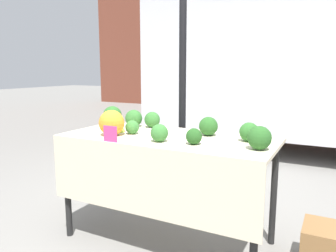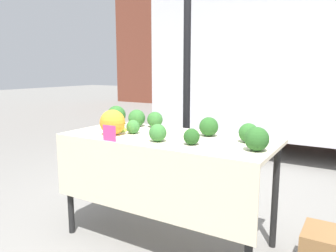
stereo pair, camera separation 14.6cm
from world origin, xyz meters
The scene contains 18 objects.
ground_plane centered at (0.00, 0.00, 0.00)m, with size 40.00×40.00×0.00m, color gray.
building_facade centered at (0.00, 9.35, 2.79)m, with size 16.00×0.60×5.58m.
tent_pole centered at (-0.20, 0.69, 1.24)m, with size 0.07×0.07×2.48m.
parked_truck centered at (0.28, 3.62, 1.34)m, with size 4.73×1.98×2.55m.
market_table centered at (0.00, -0.06, 0.74)m, with size 1.65×0.77×0.86m.
orange_cauliflower centered at (-0.40, -0.18, 0.96)m, with size 0.20×0.20×0.20m.
romanesco_head centered at (-0.46, -0.03, 0.92)m, with size 0.14×0.14×0.11m.
broccoli_head_0 centered at (0.60, 0.10, 0.93)m, with size 0.14×0.14×0.14m.
broccoli_head_1 centered at (-0.47, 0.24, 0.94)m, with size 0.15×0.15×0.15m.
broccoli_head_2 centered at (0.72, -0.11, 0.94)m, with size 0.15×0.15×0.15m.
broccoli_head_3 centered at (-0.31, 0.28, 0.93)m, with size 0.14×0.14×0.14m.
broccoli_head_4 centered at (0.04, -0.20, 0.93)m, with size 0.13×0.13×0.13m.
broccoli_head_5 centered at (0.27, 0.17, 0.94)m, with size 0.15×0.15×0.15m.
broccoli_head_6 centered at (0.29, -0.17, 0.92)m, with size 0.11×0.11×0.11m.
broccoli_head_7 centered at (-0.71, 0.24, 0.95)m, with size 0.18×0.18×0.18m.
broccoli_head_8 centered at (-0.29, -0.06, 0.92)m, with size 0.11×0.11×0.11m.
price_sign centered at (-0.27, -0.37, 0.92)m, with size 0.12×0.01×0.12m.
produce_crate centered at (1.19, 0.13, 0.16)m, with size 0.38×0.33×0.32m.
Camera 1 is at (1.15, -2.21, 1.37)m, focal length 35.00 mm.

